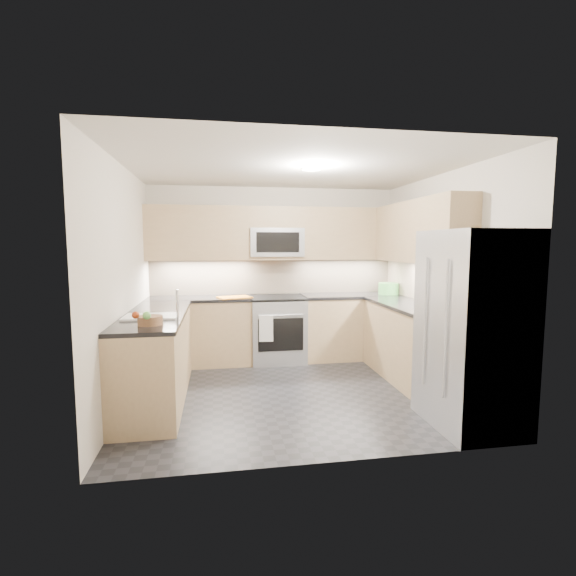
{
  "coord_description": "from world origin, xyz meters",
  "views": [
    {
      "loc": [
        -0.82,
        -4.55,
        1.67
      ],
      "look_at": [
        0.0,
        0.35,
        1.15
      ],
      "focal_mm": 26.0,
      "sensor_mm": 36.0,
      "label": 1
    }
  ],
  "objects_px": {
    "refrigerator": "(472,330)",
    "gas_range": "(277,329)",
    "fruit_basket": "(150,320)",
    "utensil_bowl": "(388,289)",
    "microwave": "(276,242)",
    "cutting_board": "(235,297)"
  },
  "relations": [
    {
      "from": "refrigerator",
      "to": "gas_range",
      "type": "bearing_deg",
      "value": 120.88
    },
    {
      "from": "gas_range",
      "to": "fruit_basket",
      "type": "relative_size",
      "value": 4.09
    },
    {
      "from": "utensil_bowl",
      "to": "fruit_basket",
      "type": "distance_m",
      "value": 3.61
    },
    {
      "from": "gas_range",
      "to": "fruit_basket",
      "type": "bearing_deg",
      "value": -126.89
    },
    {
      "from": "microwave",
      "to": "refrigerator",
      "type": "relative_size",
      "value": 0.42
    },
    {
      "from": "refrigerator",
      "to": "cutting_board",
      "type": "distance_m",
      "value": 3.11
    },
    {
      "from": "refrigerator",
      "to": "cutting_board",
      "type": "xyz_separation_m",
      "value": [
        -2.06,
        2.33,
        0.05
      ]
    },
    {
      "from": "gas_range",
      "to": "fruit_basket",
      "type": "height_order",
      "value": "fruit_basket"
    },
    {
      "from": "microwave",
      "to": "fruit_basket",
      "type": "bearing_deg",
      "value": -125.17
    },
    {
      "from": "refrigerator",
      "to": "cutting_board",
      "type": "height_order",
      "value": "refrigerator"
    },
    {
      "from": "fruit_basket",
      "to": "microwave",
      "type": "bearing_deg",
      "value": 54.83
    },
    {
      "from": "cutting_board",
      "to": "fruit_basket",
      "type": "distance_m",
      "value": 2.01
    },
    {
      "from": "gas_range",
      "to": "cutting_board",
      "type": "distance_m",
      "value": 0.79
    },
    {
      "from": "fruit_basket",
      "to": "cutting_board",
      "type": "bearing_deg",
      "value": 65.4
    },
    {
      "from": "refrigerator",
      "to": "utensil_bowl",
      "type": "distance_m",
      "value": 2.38
    },
    {
      "from": "refrigerator",
      "to": "microwave",
      "type": "bearing_deg",
      "value": 119.62
    },
    {
      "from": "gas_range",
      "to": "utensil_bowl",
      "type": "relative_size",
      "value": 3.12
    },
    {
      "from": "cutting_board",
      "to": "fruit_basket",
      "type": "height_order",
      "value": "fruit_basket"
    },
    {
      "from": "refrigerator",
      "to": "fruit_basket",
      "type": "relative_size",
      "value": 8.08
    },
    {
      "from": "utensil_bowl",
      "to": "fruit_basket",
      "type": "relative_size",
      "value": 1.31
    },
    {
      "from": "gas_range",
      "to": "cutting_board",
      "type": "relative_size",
      "value": 2.1
    },
    {
      "from": "refrigerator",
      "to": "utensil_bowl",
      "type": "height_order",
      "value": "refrigerator"
    }
  ]
}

